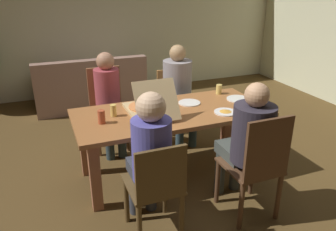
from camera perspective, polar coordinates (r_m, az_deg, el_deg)
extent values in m
plane|color=#513B1C|center=(3.68, 0.58, -9.71)|extent=(20.00, 20.00, 0.00)
cube|color=beige|center=(6.14, -10.81, 16.84)|extent=(6.79, 0.12, 2.80)
cube|color=#9F6234|center=(3.36, 0.62, 0.44)|extent=(1.95, 0.87, 0.04)
cube|color=#995B3F|center=(3.06, -12.36, -10.18)|extent=(0.09, 0.09, 0.68)
cube|color=#995B3F|center=(3.65, 15.11, -4.72)|extent=(0.09, 0.09, 0.68)
cube|color=#995B3F|center=(3.61, -14.11, -5.00)|extent=(0.09, 0.09, 0.68)
cube|color=#995B3F|center=(4.13, 10.01, -1.04)|extent=(0.09, 0.09, 0.68)
cylinder|color=brown|center=(4.05, -6.92, -3.12)|extent=(0.05, 0.05, 0.45)
cylinder|color=brown|center=(3.99, -11.80, -3.88)|extent=(0.05, 0.05, 0.45)
cylinder|color=brown|center=(4.34, -8.06, -1.35)|extent=(0.05, 0.05, 0.45)
cylinder|color=brown|center=(4.29, -12.61, -2.02)|extent=(0.05, 0.05, 0.45)
cube|color=brown|center=(4.07, -10.06, 0.43)|extent=(0.42, 0.40, 0.02)
cube|color=brown|center=(4.15, -10.84, 4.71)|extent=(0.40, 0.03, 0.51)
cylinder|color=#2B3B40|center=(3.91, -7.92, -3.95)|extent=(0.10, 0.10, 0.47)
cylinder|color=#2B3B40|center=(3.89, -9.98, -4.27)|extent=(0.10, 0.10, 0.47)
cube|color=#2B3B40|center=(3.91, -9.65, 0.47)|extent=(0.26, 0.31, 0.11)
cylinder|color=#A43E47|center=(3.97, -10.35, 4.45)|extent=(0.29, 0.29, 0.48)
sphere|color=#A67457|center=(3.88, -10.69, 9.13)|extent=(0.20, 0.20, 0.20)
cylinder|color=brown|center=(2.93, -7.15, -14.11)|extent=(0.04, 0.04, 0.45)
cylinder|color=brown|center=(3.01, -0.61, -12.78)|extent=(0.04, 0.04, 0.45)
cylinder|color=brown|center=(2.64, -4.92, -18.77)|extent=(0.04, 0.04, 0.45)
cylinder|color=brown|center=(2.73, 2.37, -17.07)|extent=(0.04, 0.04, 0.45)
cube|color=brown|center=(2.68, -2.68, -11.65)|extent=(0.41, 0.44, 0.02)
cube|color=brown|center=(2.40, -1.15, -10.01)|extent=(0.39, 0.03, 0.41)
cylinder|color=#353841|center=(3.01, -5.78, -12.63)|extent=(0.10, 0.10, 0.47)
cylinder|color=#353841|center=(3.05, -2.99, -12.08)|extent=(0.10, 0.10, 0.47)
cube|color=#353841|center=(2.77, -3.71, -9.01)|extent=(0.27, 0.30, 0.11)
cylinder|color=#504EA6|center=(2.52, -2.80, -5.89)|extent=(0.31, 0.31, 0.49)
sphere|color=#DEB48D|center=(2.38, -2.96, 1.46)|extent=(0.22, 0.22, 0.22)
cylinder|color=olive|center=(4.28, 4.61, -1.59)|extent=(0.05, 0.05, 0.45)
cylinder|color=olive|center=(4.14, 0.20, -2.33)|extent=(0.05, 0.05, 0.45)
cylinder|color=olive|center=(4.56, 2.73, 0.05)|extent=(0.05, 0.05, 0.45)
cylinder|color=olive|center=(4.44, -1.45, -0.58)|extent=(0.05, 0.05, 0.45)
cube|color=olive|center=(4.26, 1.56, 1.81)|extent=(0.42, 0.41, 0.02)
cube|color=olive|center=(4.36, 0.61, 5.31)|extent=(0.40, 0.03, 0.42)
cylinder|color=#2E434B|center=(4.13, 4.26, -2.31)|extent=(0.10, 0.10, 0.47)
cylinder|color=#2E434B|center=(4.07, 2.01, -2.69)|extent=(0.10, 0.10, 0.47)
cube|color=#2E434B|center=(4.11, 2.42, 1.87)|extent=(0.32, 0.31, 0.11)
cylinder|color=gray|center=(4.16, 1.60, 5.91)|extent=(0.36, 0.36, 0.52)
sphere|color=#A68056|center=(4.08, 1.66, 10.62)|extent=(0.20, 0.20, 0.20)
cylinder|color=#513420|center=(3.16, 8.47, -11.13)|extent=(0.04, 0.04, 0.45)
cylinder|color=#513420|center=(3.34, 14.18, -9.60)|extent=(0.04, 0.04, 0.45)
cylinder|color=#513420|center=(2.90, 12.38, -14.99)|extent=(0.04, 0.04, 0.45)
cylinder|color=#513420|center=(3.09, 18.38, -13.01)|extent=(0.04, 0.04, 0.45)
cube|color=#513420|center=(2.99, 13.75, -8.40)|extent=(0.44, 0.45, 0.02)
cube|color=#513420|center=(2.72, 16.77, -5.57)|extent=(0.42, 0.03, 0.52)
cylinder|color=#3E443E|center=(3.30, 8.88, -9.40)|extent=(0.10, 0.10, 0.47)
cylinder|color=#3E443E|center=(3.38, 11.45, -8.76)|extent=(0.10, 0.10, 0.47)
cube|color=#3E443E|center=(3.09, 12.04, -5.95)|extent=(0.31, 0.35, 0.11)
cylinder|color=#2E2934|center=(2.85, 14.32, -3.05)|extent=(0.35, 0.35, 0.50)
sphere|color=tan|center=(2.73, 14.99, 3.41)|extent=(0.20, 0.20, 0.20)
cube|color=tan|center=(3.40, -3.72, 1.29)|extent=(0.41, 0.41, 0.03)
cylinder|color=#D87E44|center=(3.39, -3.73, 1.62)|extent=(0.36, 0.36, 0.01)
cube|color=tan|center=(3.05, -1.95, 2.51)|extent=(0.41, 0.23, 0.34)
cylinder|color=white|center=(3.76, 11.92, 2.79)|extent=(0.25, 0.25, 0.01)
cylinder|color=white|center=(3.57, 3.67, 2.19)|extent=(0.23, 0.23, 0.01)
cylinder|color=white|center=(3.36, 9.82, 0.58)|extent=(0.23, 0.23, 0.01)
cone|color=gold|center=(3.36, 9.84, 0.80)|extent=(0.12, 0.12, 0.02)
cylinder|color=#E6C661|center=(3.89, 8.70, 4.46)|extent=(0.07, 0.07, 0.11)
cylinder|color=#B34A2C|center=(3.11, -11.32, -0.23)|extent=(0.07, 0.07, 0.13)
cylinder|color=#E5C15D|center=(3.25, -9.33, 0.86)|extent=(0.06, 0.06, 0.12)
cube|color=#937061|center=(5.67, -13.12, 3.87)|extent=(1.72, 0.81, 0.42)
cube|color=#937061|center=(5.25, -12.94, 7.10)|extent=(1.72, 0.16, 0.41)
cube|color=#937061|center=(5.54, -21.18, 5.73)|extent=(0.20, 0.77, 0.18)
cube|color=#937061|center=(5.73, -5.83, 7.67)|extent=(0.20, 0.77, 0.18)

